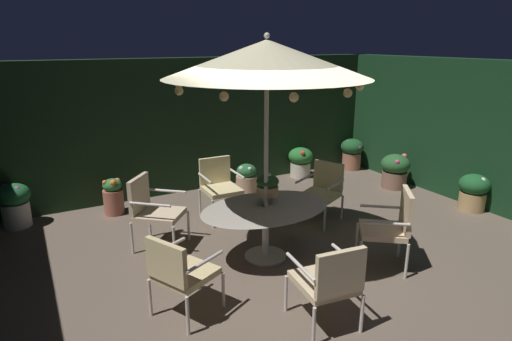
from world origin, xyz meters
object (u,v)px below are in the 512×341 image
at_px(potted_plant_back_left, 246,177).
at_px(potted_plant_front_corner, 113,196).
at_px(patio_umbrella, 267,59).
at_px(potted_plant_right_near, 395,170).
at_px(patio_dining_table, 266,216).
at_px(patio_chair_east, 152,207).
at_px(patio_chair_southeast, 179,270).
at_px(patio_chair_south, 329,280).
at_px(patio_chair_southwest, 392,223).
at_px(centerpiece_planter, 268,185).
at_px(patio_chair_northeast, 219,183).
at_px(potted_plant_right_far, 473,191).
at_px(potted_plant_left_far, 352,152).
at_px(patio_chair_north, 323,189).
at_px(potted_plant_back_center, 15,203).
at_px(potted_plant_left_near, 301,161).

relative_size(potted_plant_back_left, potted_plant_front_corner, 0.82).
relative_size(patio_umbrella, potted_plant_right_near, 4.30).
xyz_separation_m(patio_dining_table, potted_plant_back_left, (1.04, 2.53, -0.35)).
distance_m(patio_chair_east, potted_plant_back_left, 2.71).
bearing_deg(patio_dining_table, patio_chair_east, 139.35).
xyz_separation_m(patio_chair_southeast, patio_chair_south, (1.22, -0.88, 0.00)).
relative_size(patio_umbrella, patio_chair_southwest, 2.78).
height_order(centerpiece_planter, patio_chair_northeast, centerpiece_planter).
bearing_deg(patio_chair_southeast, patio_umbrella, 25.91).
bearing_deg(patio_chair_northeast, potted_plant_front_corner, 147.67).
xyz_separation_m(potted_plant_right_far, potted_plant_left_far, (-0.16, 2.89, 0.04)).
xyz_separation_m(potted_plant_right_far, potted_plant_right_near, (-0.28, 1.49, 0.02)).
relative_size(patio_chair_southeast, patio_chair_south, 0.97).
distance_m(potted_plant_back_left, potted_plant_left_far, 2.74).
height_order(patio_umbrella, potted_plant_left_far, patio_umbrella).
bearing_deg(potted_plant_left_far, patio_chair_southeast, -147.27).
bearing_deg(patio_chair_north, potted_plant_back_center, 154.43).
bearing_deg(patio_chair_northeast, centerpiece_planter, -88.87).
relative_size(patio_chair_north, patio_chair_south, 0.97).
relative_size(patio_dining_table, patio_chair_east, 1.74).
xyz_separation_m(patio_dining_table, potted_plant_front_corner, (-1.45, 2.53, -0.29)).
distance_m(potted_plant_back_center, potted_plant_right_near, 6.70).
distance_m(patio_chair_north, patio_chair_south, 2.77).
bearing_deg(patio_chair_southeast, patio_chair_southwest, -5.95).
relative_size(patio_chair_southeast, patio_chair_southwest, 0.89).
distance_m(potted_plant_right_near, potted_plant_front_corner, 5.26).
relative_size(patio_chair_east, patio_chair_southeast, 1.10).
bearing_deg(potted_plant_back_left, patio_chair_northeast, -136.28).
relative_size(patio_chair_northeast, patio_chair_east, 0.95).
relative_size(patio_chair_north, potted_plant_back_center, 1.33).
height_order(patio_chair_south, potted_plant_left_near, patio_chair_south).
distance_m(patio_chair_south, potted_plant_left_far, 5.79).
height_order(patio_dining_table, patio_chair_northeast, patio_chair_northeast).
height_order(potted_plant_back_center, potted_plant_left_far, potted_plant_back_center).
relative_size(potted_plant_right_near, potted_plant_left_near, 1.07).
xyz_separation_m(patio_umbrella, patio_chair_southeast, (-1.42, -0.69, -2.03)).
bearing_deg(patio_chair_north, patio_chair_southwest, -96.20).
bearing_deg(patio_chair_east, potted_plant_left_near, 25.01).
height_order(potted_plant_right_far, potted_plant_front_corner, potted_plant_right_far).
xyz_separation_m(patio_dining_table, patio_chair_southwest, (1.26, -0.97, -0.00)).
xyz_separation_m(patio_chair_southwest, potted_plant_left_far, (2.51, 3.61, -0.21)).
distance_m(potted_plant_front_corner, potted_plant_left_near, 3.90).
xyz_separation_m(patio_chair_east, potted_plant_front_corner, (-0.25, 1.49, -0.27)).
bearing_deg(patio_chair_southeast, patio_chair_south, -35.82).
height_order(potted_plant_back_center, potted_plant_front_corner, potted_plant_back_center).
relative_size(patio_dining_table, potted_plant_left_near, 2.81).
bearing_deg(patio_chair_southwest, potted_plant_back_center, 138.21).
bearing_deg(potted_plant_right_near, potted_plant_left_far, 85.15).
relative_size(patio_chair_east, potted_plant_front_corner, 1.61).
xyz_separation_m(centerpiece_planter, patio_chair_south, (-0.27, -1.66, -0.43)).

